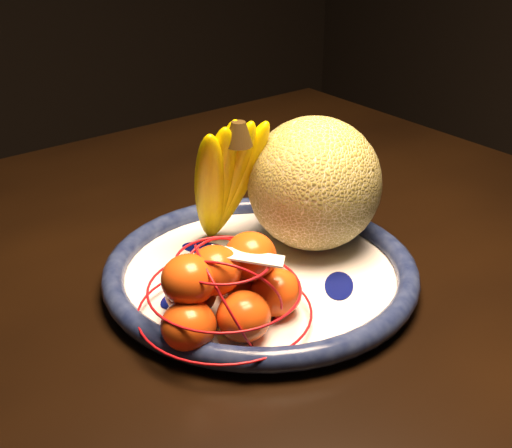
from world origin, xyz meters
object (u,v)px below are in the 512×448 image
dining_table (71,364)px  mandarin_bag (225,290)px  cantaloupe (314,184)px  fruit_bowl (261,272)px  banana_bunch (223,177)px

dining_table → mandarin_bag: (0.13, -0.13, 0.13)m
dining_table → mandarin_bag: mandarin_bag is taller
cantaloupe → mandarin_bag: (-0.17, -0.09, -0.04)m
dining_table → fruit_bowl: bearing=-26.6°
banana_bunch → fruit_bowl: bearing=-91.3°
dining_table → banana_bunch: (0.20, 0.00, 0.18)m
cantaloupe → banana_bunch: banana_bunch is taller
dining_table → cantaloupe: (0.29, -0.04, 0.17)m
cantaloupe → fruit_bowl: bearing=-162.4°
fruit_bowl → banana_bunch: 0.12m
fruit_bowl → mandarin_bag: 0.11m
fruit_bowl → cantaloupe: 0.12m
fruit_bowl → mandarin_bag: (-0.08, -0.06, 0.04)m
fruit_bowl → mandarin_bag: bearing=-141.4°
fruit_bowl → cantaloupe: cantaloupe is taller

